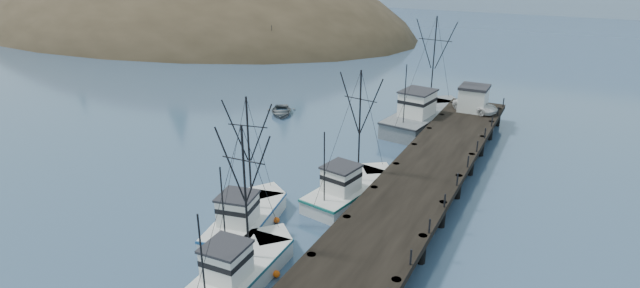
# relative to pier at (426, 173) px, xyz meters

# --- Properties ---
(ground) EXTENTS (400.00, 400.00, 0.00)m
(ground) POSITION_rel_pier_xyz_m (-14.00, -16.00, -1.69)
(ground) COLOR #2F4969
(ground) RESTS_ON ground
(pier) EXTENTS (6.00, 44.00, 2.00)m
(pier) POSITION_rel_pier_xyz_m (0.00, 0.00, 0.00)
(pier) COLOR black
(pier) RESTS_ON ground
(headland) EXTENTS (134.80, 78.00, 51.00)m
(headland) POSITION_rel_pier_xyz_m (-88.95, 62.61, -6.24)
(headland) COLOR #382D1E
(headland) RESTS_ON ground
(distant_ridge) EXTENTS (360.00, 40.00, 26.00)m
(distant_ridge) POSITION_rel_pier_xyz_m (-4.00, 154.00, -1.69)
(distant_ridge) COLOR #9EB2C6
(distant_ridge) RESTS_ON ground
(moored_sailboats) EXTENTS (20.13, 17.51, 6.35)m
(moored_sailboats) POSITION_rel_pier_xyz_m (-51.87, 43.20, -1.36)
(moored_sailboats) COLOR silver
(moored_sailboats) RESTS_ON ground
(trawler_near) EXTENTS (3.47, 9.64, 10.01)m
(trawler_near) POSITION_rel_pier_xyz_m (-6.39, -16.78, -0.87)
(trawler_near) COLOR silver
(trawler_near) RESTS_ON ground
(trawler_mid) EXTENTS (4.76, 9.80, 9.86)m
(trawler_mid) POSITION_rel_pier_xyz_m (-9.65, -11.50, -0.87)
(trawler_mid) COLOR silver
(trawler_mid) RESTS_ON ground
(trawler_far) EXTENTS (4.80, 10.29, 10.60)m
(trawler_far) POSITION_rel_pier_xyz_m (-4.97, -3.84, -0.87)
(trawler_far) COLOR silver
(trawler_far) RESTS_ON ground
(work_vessel) EXTENTS (6.16, 14.74, 12.39)m
(work_vessel) POSITION_rel_pier_xyz_m (-4.83, 15.99, -0.46)
(work_vessel) COLOR slate
(work_vessel) RESTS_ON ground
(pier_shed) EXTENTS (3.00, 3.20, 2.80)m
(pier_shed) POSITION_rel_pier_xyz_m (0.01, 18.00, 1.73)
(pier_shed) COLOR silver
(pier_shed) RESTS_ON pier
(pickup_truck) EXTENTS (5.35, 3.87, 1.35)m
(pickup_truck) POSITION_rel_pier_xyz_m (0.38, 17.79, 0.99)
(pickup_truck) COLOR silver
(pickup_truck) RESTS_ON pier
(motorboat) EXTENTS (5.64, 6.19, 1.05)m
(motorboat) POSITION_rel_pier_xyz_m (-21.46, 12.41, -1.69)
(motorboat) COLOR #52585C
(motorboat) RESTS_ON ground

